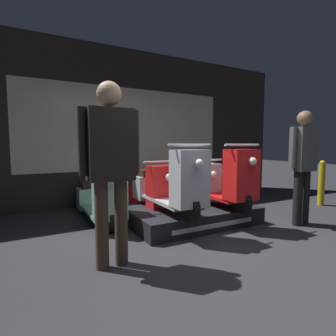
{
  "coord_description": "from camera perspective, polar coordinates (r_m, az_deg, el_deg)",
  "views": [
    {
      "loc": [
        -1.91,
        -2.11,
        1.22
      ],
      "look_at": [
        0.13,
        1.7,
        0.84
      ],
      "focal_mm": 28.0,
      "sensor_mm": 36.0,
      "label": 1
    }
  ],
  "objects": [
    {
      "name": "ground_plane",
      "position": [
        3.1,
        13.54,
        -18.35
      ],
      "size": [
        30.0,
        30.0,
        0.0
      ],
      "primitive_type": "plane",
      "color": "#2D2D33"
    },
    {
      "name": "shop_wall_back",
      "position": [
        5.67,
        -8.52,
        8.81
      ],
      "size": [
        7.94,
        0.09,
        3.2
      ],
      "color": "#28231E",
      "rests_on": "ground_plane"
    },
    {
      "name": "display_platform",
      "position": [
        4.22,
        4.94,
        -10.0
      ],
      "size": [
        1.94,
        1.23,
        0.26
      ],
      "color": "black",
      "rests_on": "ground_plane"
    },
    {
      "name": "scooter_display_left",
      "position": [
        3.83,
        0.11,
        -3.76
      ],
      "size": [
        0.63,
        1.73,
        0.98
      ],
      "color": "black",
      "rests_on": "display_platform"
    },
    {
      "name": "scooter_display_right",
      "position": [
        4.31,
        10.39,
        -2.85
      ],
      "size": [
        0.63,
        1.73,
        0.98
      ],
      "color": "black",
      "rests_on": "display_platform"
    },
    {
      "name": "scooter_backrow_0",
      "position": [
        4.33,
        -14.56,
        -6.32
      ],
      "size": [
        0.63,
        1.73,
        0.98
      ],
      "color": "black",
      "rests_on": "ground_plane"
    },
    {
      "name": "scooter_backrow_1",
      "position": [
        4.59,
        -4.44,
        -5.53
      ],
      "size": [
        0.63,
        1.73,
        0.98
      ],
      "color": "black",
      "rests_on": "ground_plane"
    },
    {
      "name": "scooter_backrow_2",
      "position": [
        4.97,
        4.33,
        -4.7
      ],
      "size": [
        0.63,
        1.73,
        0.98
      ],
      "color": "black",
      "rests_on": "ground_plane"
    },
    {
      "name": "person_left_browsing",
      "position": [
        2.62,
        -12.44,
        2.09
      ],
      "size": [
        0.6,
        0.25,
        1.83
      ],
      "color": "#473828",
      "rests_on": "ground_plane"
    },
    {
      "name": "person_right_browsing",
      "position": [
        4.44,
        27.33,
        1.69
      ],
      "size": [
        0.54,
        0.22,
        1.73
      ],
      "color": "black",
      "rests_on": "ground_plane"
    },
    {
      "name": "street_bollard",
      "position": [
        6.14,
        30.43,
        -2.83
      ],
      "size": [
        0.12,
        0.12,
        0.91
      ],
      "color": "gold",
      "rests_on": "ground_plane"
    }
  ]
}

